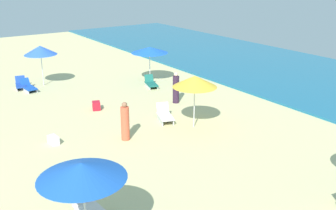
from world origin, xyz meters
TOP-DOWN VIEW (x-y plane):
  - umbrella_0 at (0.58, 12.48)m, footprint 1.98×1.98m
  - lounge_chair_0_0 at (-0.78, 11.80)m, footprint 1.43×1.00m
  - umbrella_1 at (5.79, 5.06)m, footprint 2.18×2.18m
  - lounge_chair_1_1 at (4.48, 5.73)m, footprint 1.51×0.76m
  - umbrella_2 at (-6.99, 14.80)m, footprint 2.26×2.26m
  - lounge_chair_2_0 at (-6.04, 14.28)m, footprint 1.42×0.90m
  - umbrella_3 at (-10.03, 8.98)m, footprint 1.95×1.95m
  - lounge_chair_3_0 at (-9.45, 7.87)m, footprint 1.50×0.68m
  - lounge_chair_3_1 at (-10.11, 7.63)m, footprint 1.35×0.83m
  - beachgoer_0 at (0.08, 9.24)m, footprint 0.46×0.46m
  - beachgoer_2 at (-2.75, 13.82)m, footprint 0.35×0.35m
  - cooler_box_0 at (-1.21, 6.56)m, footprint 0.58×0.36m
  - cooler_box_1 at (-4.09, 9.79)m, footprint 0.58×0.52m

SIDE VIEW (x-z plane):
  - cooler_box_0 at x=-1.21m, z-range 0.00..0.34m
  - cooler_box_1 at x=-4.09m, z-range 0.00..0.43m
  - lounge_chair_3_0 at x=-9.45m, z-range -0.10..0.53m
  - lounge_chair_2_0 at x=-6.04m, z-range -0.10..0.55m
  - lounge_chair_3_1 at x=-10.11m, z-range -0.09..0.58m
  - lounge_chair_1_1 at x=4.48m, z-range -0.10..0.63m
  - lounge_chair_0_0 at x=-0.78m, z-range -0.10..0.67m
  - beachgoer_0 at x=0.08m, z-range -0.06..1.62m
  - beachgoer_2 at x=-2.75m, z-range -0.05..1.63m
  - umbrella_2 at x=-6.99m, z-range 0.94..3.18m
  - umbrella_0 at x=0.58m, z-range 0.95..3.37m
  - umbrella_3 at x=-10.03m, z-range 0.96..3.42m
  - umbrella_1 at x=5.79m, z-range 1.06..3.59m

